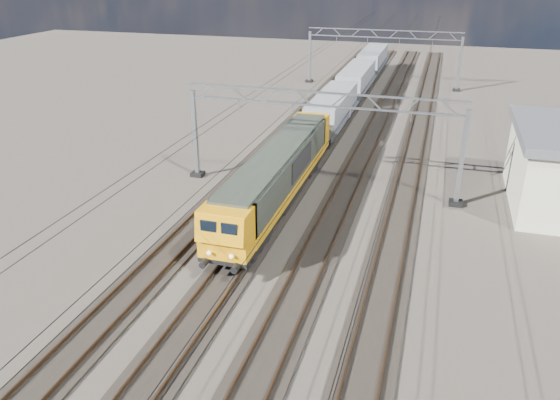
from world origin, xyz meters
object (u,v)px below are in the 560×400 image
(locomotive, at_px, (278,173))
(hopper_wagon_mid, at_px, (356,80))
(catenary_gantry_far, at_px, (382,56))
(hopper_wagon_third, at_px, (373,60))
(hopper_wagon_lead, at_px, (332,109))
(catenary_gantry_mid, at_px, (320,138))

(locomotive, xyz_separation_m, hopper_wagon_mid, (-0.00, 31.90, -0.09))
(catenary_gantry_far, bearing_deg, hopper_wagon_third, 106.78)
(catenary_gantry_far, relative_size, locomotive, 0.94)
(hopper_wagon_lead, bearing_deg, locomotive, -90.00)
(catenary_gantry_mid, relative_size, hopper_wagon_lead, 1.53)
(hopper_wagon_lead, bearing_deg, hopper_wagon_mid, 90.00)
(locomotive, relative_size, hopper_wagon_lead, 1.62)
(catenary_gantry_far, distance_m, locomotive, 39.54)
(catenary_gantry_far, xyz_separation_m, hopper_wagon_lead, (-2.00, -21.77, -1.67))
(catenary_gantry_mid, bearing_deg, locomotive, -120.01)
(catenary_gantry_mid, distance_m, hopper_wagon_mid, 28.55)
(locomotive, height_order, hopper_wagon_mid, locomotive)
(locomotive, bearing_deg, hopper_wagon_third, 90.00)
(catenary_gantry_far, distance_m, hopper_wagon_mid, 8.00)
(hopper_wagon_lead, bearing_deg, catenary_gantry_far, 84.75)
(hopper_wagon_mid, bearing_deg, hopper_wagon_lead, -90.00)
(catenary_gantry_mid, xyz_separation_m, hopper_wagon_mid, (-2.00, 28.43, -1.67))
(locomotive, distance_m, hopper_wagon_lead, 17.70)
(hopper_wagon_mid, distance_m, hopper_wagon_third, 14.20)
(catenary_gantry_far, height_order, locomotive, catenary_gantry_far)
(locomotive, height_order, hopper_wagon_lead, locomotive)
(hopper_wagon_mid, bearing_deg, catenary_gantry_far, 75.19)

